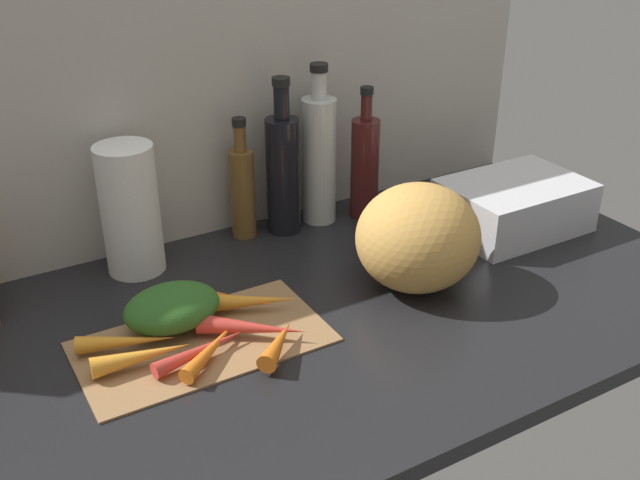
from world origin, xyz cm
name	(u,v)px	position (x,y,z in cm)	size (l,w,h in cm)	color
ground_plane	(263,331)	(0.00, 0.00, -1.50)	(170.00, 80.00, 3.00)	black
wall_back	(168,97)	(0.00, 38.50, 30.00)	(170.00, 3.00, 60.00)	#BCB7AD
cutting_board	(202,341)	(-10.95, 0.11, 0.40)	(40.51, 22.35, 0.80)	#997047
carrot_0	(251,301)	(-0.25, 3.97, 2.48)	(3.36, 3.36, 15.72)	orange
carrot_1	(252,328)	(-3.59, -3.52, 2.51)	(3.43, 3.43, 17.97)	red
carrot_2	(141,356)	(-21.71, -1.87, 2.48)	(3.36, 3.36, 15.30)	orange
carrot_3	(237,301)	(-2.04, 5.50, 2.34)	(3.08, 3.08, 12.32)	orange
carrot_4	(279,343)	(-1.70, -9.33, 2.42)	(3.24, 3.24, 12.03)	orange
carrot_5	(211,349)	(-11.41, -5.07, 2.15)	(2.71, 2.71, 15.52)	orange
carrot_6	(126,341)	(-22.49, 3.44, 2.29)	(2.97, 2.97, 15.55)	orange
carrot_7	(203,349)	(-12.68, -4.51, 2.10)	(2.61, 2.61, 17.19)	red
carrot_8	(201,309)	(-8.48, 6.14, 2.43)	(3.25, 3.25, 10.81)	red
carrot_greens_pile	(172,308)	(-13.54, 6.27, 4.24)	(16.27, 12.52, 6.88)	#2D6023
winter_squash	(418,238)	(30.41, -2.51, 9.87)	(22.98, 22.01, 19.73)	gold
paper_towel_roll	(130,210)	(-12.33, 29.50, 12.56)	(10.89, 10.89, 25.13)	white
bottle_0	(242,189)	(11.79, 32.26, 10.35)	(5.18, 5.18, 25.55)	brown
bottle_1	(283,171)	(20.20, 30.14, 13.40)	(7.09, 7.09, 32.96)	black
bottle_2	(319,157)	(29.17, 30.84, 14.47)	(7.31, 7.31, 34.38)	silver
bottle_3	(365,166)	(38.78, 27.73, 11.71)	(6.14, 6.14, 29.03)	#471919
dish_rack	(514,205)	(62.68, 6.36, 5.29)	(28.93, 20.88, 10.58)	silver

